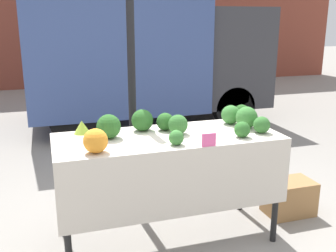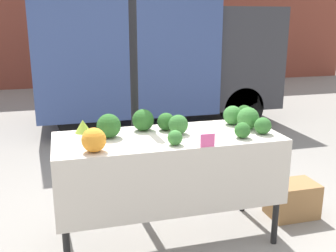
{
  "view_description": "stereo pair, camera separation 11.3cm",
  "coord_description": "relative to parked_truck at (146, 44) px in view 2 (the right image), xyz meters",
  "views": [
    {
      "loc": [
        -0.9,
        -2.84,
        1.81
      ],
      "look_at": [
        0.0,
        0.0,
        0.99
      ],
      "focal_mm": 42.0,
      "sensor_mm": 36.0,
      "label": 1
    },
    {
      "loc": [
        -0.79,
        -2.87,
        1.81
      ],
      "look_at": [
        0.0,
        0.0,
        0.99
      ],
      "focal_mm": 42.0,
      "sensor_mm": 36.0,
      "label": 2
    }
  ],
  "objects": [
    {
      "name": "ground_plane",
      "position": [
        -0.69,
        -3.95,
        -1.39
      ],
      "size": [
        40.0,
        40.0,
        0.0
      ],
      "primitive_type": "plane",
      "color": "gray"
    },
    {
      "name": "tent_pole",
      "position": [
        -0.84,
        -3.35,
        -0.28
      ],
      "size": [
        0.07,
        0.07,
        2.23
      ],
      "color": "black",
      "rests_on": "ground_plane"
    },
    {
      "name": "parked_truck",
      "position": [
        0.0,
        0.0,
        0.0
      ],
      "size": [
        4.03,
        2.17,
        2.65
      ],
      "color": "#384C84",
      "rests_on": "ground_plane"
    },
    {
      "name": "market_table",
      "position": [
        -0.69,
        -4.02,
        -0.61
      ],
      "size": [
        1.78,
        0.72,
        0.91
      ],
      "color": "beige",
      "rests_on": "ground_plane"
    },
    {
      "name": "orange_cauliflower",
      "position": [
        -1.28,
        -4.19,
        -0.39
      ],
      "size": [
        0.17,
        0.17,
        0.17
      ],
      "color": "orange",
      "rests_on": "market_table"
    },
    {
      "name": "romanesco_head",
      "position": [
        -1.33,
        -3.68,
        -0.42
      ],
      "size": [
        0.13,
        0.13,
        0.11
      ],
      "color": "#93B238",
      "rests_on": "market_table"
    },
    {
      "name": "broccoli_head_0",
      "position": [
        0.06,
        -4.1,
        -0.41
      ],
      "size": [
        0.14,
        0.14,
        0.14
      ],
      "color": "#336B2D",
      "rests_on": "market_table"
    },
    {
      "name": "broccoli_head_1",
      "position": [
        -0.15,
        -4.16,
        -0.41
      ],
      "size": [
        0.12,
        0.12,
        0.12
      ],
      "color": "#2D6628",
      "rests_on": "market_table"
    },
    {
      "name": "broccoli_head_2",
      "position": [
        0.01,
        -3.93,
        -0.38
      ],
      "size": [
        0.18,
        0.18,
        0.18
      ],
      "color": "#387533",
      "rests_on": "market_table"
    },
    {
      "name": "broccoli_head_3",
      "position": [
        -1.14,
        -3.88,
        -0.38
      ],
      "size": [
        0.19,
        0.19,
        0.19
      ],
      "color": "#285B23",
      "rests_on": "market_table"
    },
    {
      "name": "broccoli_head_4",
      "position": [
        -1.14,
        -3.7,
        -0.41
      ],
      "size": [
        0.13,
        0.13,
        0.13
      ],
      "color": "#387533",
      "rests_on": "market_table"
    },
    {
      "name": "broccoli_head_5",
      "position": [
        -0.66,
        -3.79,
        -0.4
      ],
      "size": [
        0.15,
        0.15,
        0.15
      ],
      "color": "#285B23",
      "rests_on": "market_table"
    },
    {
      "name": "broccoli_head_6",
      "position": [
        -0.05,
        -3.77,
        -0.39
      ],
      "size": [
        0.17,
        0.17,
        0.17
      ],
      "color": "#387533",
      "rests_on": "market_table"
    },
    {
      "name": "broccoli_head_7",
      "position": [
        -0.6,
        -3.93,
        -0.4
      ],
      "size": [
        0.16,
        0.16,
        0.16
      ],
      "color": "#336B2D",
      "rests_on": "market_table"
    },
    {
      "name": "broccoli_head_8",
      "position": [
        -0.84,
        -3.75,
        -0.39
      ],
      "size": [
        0.18,
        0.18,
        0.18
      ],
      "color": "#285B23",
      "rests_on": "market_table"
    },
    {
      "name": "broccoli_head_9",
      "position": [
        -0.7,
        -4.19,
        -0.42
      ],
      "size": [
        0.11,
        0.11,
        0.11
      ],
      "color": "#387533",
      "rests_on": "market_table"
    },
    {
      "name": "broccoli_head_10",
      "position": [
        0.1,
        -3.69,
        -0.4
      ],
      "size": [
        0.15,
        0.15,
        0.15
      ],
      "color": "#23511E",
      "rests_on": "market_table"
    },
    {
      "name": "price_sign",
      "position": [
        -0.49,
        -4.3,
        -0.43
      ],
      "size": [
        0.11,
        0.01,
        0.1
      ],
      "color": "#F45B9E",
      "rests_on": "market_table"
    },
    {
      "name": "produce_crate",
      "position": [
        0.55,
        -3.87,
        -1.22
      ],
      "size": [
        0.45,
        0.31,
        0.33
      ],
      "color": "#9E7042",
      "rests_on": "ground_plane"
    }
  ]
}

